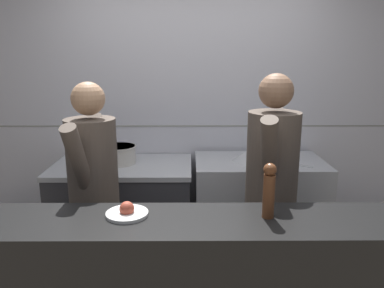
% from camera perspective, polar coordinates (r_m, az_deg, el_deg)
% --- Properties ---
extents(wall_back_tiled, '(8.00, 0.06, 2.60)m').
position_cam_1_polar(wall_back_tiled, '(3.52, 0.07, 5.26)').
color(wall_back_tiled, silver).
rests_on(wall_back_tiled, ground_plane).
extents(oven_range, '(1.19, 0.71, 0.88)m').
position_cam_1_polar(oven_range, '(3.42, -10.27, -10.18)').
color(oven_range, '#38383D').
rests_on(oven_range, ground_plane).
extents(prep_counter, '(1.10, 0.65, 0.92)m').
position_cam_1_polar(prep_counter, '(3.42, 9.99, -9.95)').
color(prep_counter, '#B7BABF').
rests_on(prep_counter, ground_plane).
extents(stock_pot, '(0.30, 0.30, 0.16)m').
position_cam_1_polar(stock_pot, '(3.29, -11.03, -1.50)').
color(stock_pot, beige).
rests_on(stock_pot, oven_range).
extents(mixing_bowl_steel, '(0.29, 0.29, 0.11)m').
position_cam_1_polar(mixing_bowl_steel, '(3.22, 8.68, -1.67)').
color(mixing_bowl_steel, '#B7BABF').
rests_on(mixing_bowl_steel, prep_counter).
extents(chefs_knife, '(0.36, 0.25, 0.02)m').
position_cam_1_polar(chefs_knife, '(3.23, 13.84, -2.73)').
color(chefs_knife, '#B7BABF').
rests_on(chefs_knife, prep_counter).
extents(plated_dish_main, '(0.22, 0.22, 0.08)m').
position_cam_1_polar(plated_dish_main, '(2.02, -9.87, -10.17)').
color(plated_dish_main, white).
rests_on(plated_dish_main, pass_counter).
extents(pepper_mill, '(0.07, 0.07, 0.29)m').
position_cam_1_polar(pepper_mill, '(1.96, 11.66, -6.79)').
color(pepper_mill, brown).
rests_on(pepper_mill, pass_counter).
extents(chef_head_cook, '(0.38, 0.72, 1.64)m').
position_cam_1_polar(chef_head_cook, '(2.63, -14.72, -6.79)').
color(chef_head_cook, black).
rests_on(chef_head_cook, ground_plane).
extents(chef_sous, '(0.43, 0.73, 1.69)m').
position_cam_1_polar(chef_sous, '(2.59, 11.96, -6.29)').
color(chef_sous, black).
rests_on(chef_sous, ground_plane).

